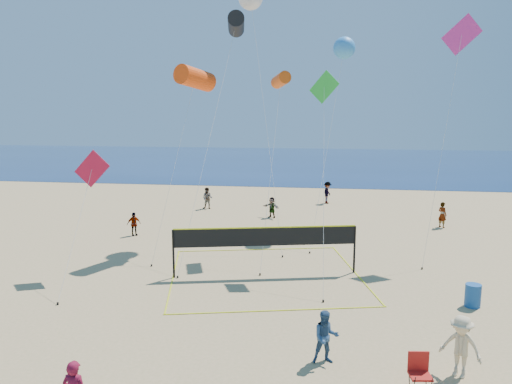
# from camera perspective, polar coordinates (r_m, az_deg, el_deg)

# --- Properties ---
(ocean) EXTENTS (140.00, 50.00, 0.03)m
(ocean) POSITION_cam_1_polar(r_m,az_deg,el_deg) (74.66, 5.87, 3.46)
(ocean) COLOR #112750
(ocean) RESTS_ON ground
(bystander_a) EXTENTS (0.92, 0.78, 1.68)m
(bystander_a) POSITION_cam_1_polar(r_m,az_deg,el_deg) (16.12, 7.99, -16.10)
(bystander_a) COLOR #2D4D72
(bystander_a) RESTS_ON ground
(bystander_b) EXTENTS (1.39, 1.21, 1.87)m
(bystander_b) POSITION_cam_1_polar(r_m,az_deg,el_deg) (16.34, 22.36, -16.01)
(bystander_b) COLOR beige
(bystander_b) RESTS_ON ground
(far_person_0) EXTENTS (0.89, 0.83, 1.47)m
(far_person_0) POSITION_cam_1_polar(r_m,az_deg,el_deg) (31.84, -13.79, -3.57)
(far_person_0) COLOR gray
(far_person_0) RESTS_ON ground
(far_person_1) EXTENTS (1.43, 1.07, 1.50)m
(far_person_1) POSITION_cam_1_polar(r_m,az_deg,el_deg) (36.03, 1.82, -1.77)
(far_person_1) COLOR gray
(far_person_1) RESTS_ON ground
(far_person_2) EXTENTS (0.71, 0.74, 1.71)m
(far_person_2) POSITION_cam_1_polar(r_m,az_deg,el_deg) (35.23, 20.52, -2.45)
(far_person_2) COLOR gray
(far_person_2) RESTS_ON ground
(far_person_3) EXTENTS (0.89, 0.73, 1.69)m
(far_person_3) POSITION_cam_1_polar(r_m,az_deg,el_deg) (39.31, -5.57, -0.72)
(far_person_3) COLOR gray
(far_person_3) RESTS_ON ground
(far_person_4) EXTENTS (0.97, 1.31, 1.82)m
(far_person_4) POSITION_cam_1_polar(r_m,az_deg,el_deg) (41.77, 8.17, -0.08)
(far_person_4) COLOR gray
(far_person_4) RESTS_ON ground
(camp_chair) EXTENTS (0.64, 0.77, 1.20)m
(camp_chair) POSITION_cam_1_polar(r_m,az_deg,el_deg) (15.41, 18.17, -18.71)
(camp_chair) COLOR #AC1913
(camp_chair) RESTS_ON ground
(trash_barrel) EXTENTS (0.72, 0.72, 0.92)m
(trash_barrel) POSITION_cam_1_polar(r_m,az_deg,el_deg) (21.97, 23.54, -10.79)
(trash_barrel) COLOR #16498F
(trash_barrel) RESTS_ON ground
(volleyball_net) EXTENTS (10.51, 10.40, 2.34)m
(volleyball_net) POSITION_cam_1_polar(r_m,az_deg,el_deg) (23.49, 1.08, -5.76)
(volleyball_net) COLOR black
(volleyball_net) RESTS_ON ground
(kite_0) EXTENTS (2.36, 5.58, 10.13)m
(kite_0) POSITION_cam_1_polar(r_m,az_deg,el_deg) (28.13, -6.96, 12.77)
(kite_0) COLOR #F3440B
(kite_0) RESTS_ON ground
(kite_1) EXTENTS (1.97, 9.93, 13.35)m
(kite_1) POSITION_cam_1_polar(r_m,az_deg,el_deg) (31.03, -2.29, 18.61)
(kite_1) COLOR black
(kite_1) RESTS_ON ground
(kite_2) EXTENTS (1.26, 6.05, 9.77)m
(kite_2) POSITION_cam_1_polar(r_m,az_deg,el_deg) (27.67, 2.86, 12.63)
(kite_2) COLOR #DD4D0F
(kite_2) RESTS_ON ground
(kite_3) EXTENTS (1.85, 4.40, 5.91)m
(kite_3) POSITION_cam_1_polar(r_m,az_deg,el_deg) (24.49, -18.34, 2.07)
(kite_3) COLOR #B81033
(kite_3) RESTS_ON ground
(kite_4) EXTENTS (1.47, 5.84, 9.62)m
(kite_4) POSITION_cam_1_polar(r_m,az_deg,el_deg) (24.58, 7.79, 10.63)
(kite_4) COLOR green
(kite_4) RESTS_ON ground
(kite_5) EXTENTS (3.19, 4.08, 12.67)m
(kite_5) POSITION_cam_1_polar(r_m,az_deg,el_deg) (29.14, 22.32, 15.46)
(kite_5) COLOR #C82A92
(kite_5) RESTS_ON ground
(kite_7) EXTENTS (2.66, 7.61, 12.27)m
(kite_7) POSITION_cam_1_polar(r_m,az_deg,el_deg) (33.26, 10.05, 15.89)
(kite_7) COLOR #358EE3
(kite_7) RESTS_ON ground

